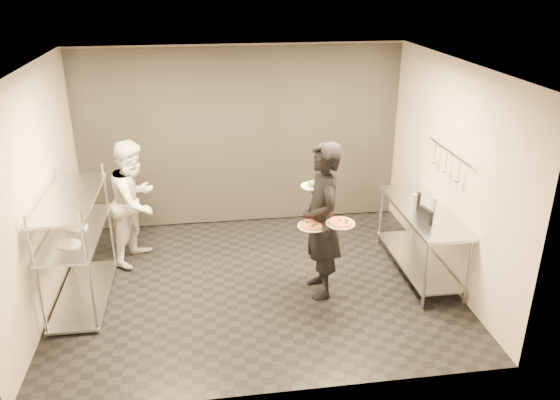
{
  "coord_description": "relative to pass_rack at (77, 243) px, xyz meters",
  "views": [
    {
      "loc": [
        -0.59,
        -6.1,
        3.78
      ],
      "look_at": [
        0.34,
        0.17,
        1.1
      ],
      "focal_mm": 35.0,
      "sensor_mm": 36.0,
      "label": 1
    }
  ],
  "objects": [
    {
      "name": "pos_monitor",
      "position": [
        4.21,
        -0.35,
        0.24
      ],
      "size": [
        0.1,
        0.26,
        0.18
      ],
      "primitive_type": "cube",
      "rotation": [
        0.0,
        0.0,
        0.19
      ],
      "color": "black",
      "rests_on": "prep_counter"
    },
    {
      "name": "bottle_green",
      "position": [
        4.17,
        -0.05,
        0.28
      ],
      "size": [
        0.07,
        0.07,
        0.25
      ],
      "primitive_type": "cylinder",
      "color": "gray",
      "rests_on": "prep_counter"
    },
    {
      "name": "utensil_rail",
      "position": [
        4.58,
        0.0,
        0.78
      ],
      "size": [
        0.07,
        1.2,
        0.31
      ],
      "color": "#ADAFB4",
      "rests_on": "room_shell"
    },
    {
      "name": "salad_plate",
      "position": [
        2.87,
        -0.03,
        0.59
      ],
      "size": [
        0.31,
        0.31,
        0.07
      ],
      "color": "silver",
      "rests_on": "waiter"
    },
    {
      "name": "pizza_plate_far",
      "position": [
        3.1,
        -0.52,
        0.3
      ],
      "size": [
        0.34,
        0.34,
        0.05
      ],
      "color": "silver",
      "rests_on": "waiter"
    },
    {
      "name": "chef",
      "position": [
        0.6,
        0.94,
        0.1
      ],
      "size": [
        0.95,
        1.04,
        1.73
      ],
      "primitive_type": "imported",
      "rotation": [
        0.0,
        0.0,
        1.14
      ],
      "color": "silver",
      "rests_on": "ground"
    },
    {
      "name": "pizza_plate_near",
      "position": [
        2.78,
        -0.44,
        0.25
      ],
      "size": [
        0.35,
        0.35,
        0.05
      ],
      "color": "silver",
      "rests_on": "waiter"
    },
    {
      "name": "room_shell",
      "position": [
        2.15,
        1.18,
        0.63
      ],
      "size": [
        5.0,
        4.0,
        2.8
      ],
      "color": "black",
      "rests_on": "ground"
    },
    {
      "name": "bottle_dark",
      "position": [
        4.27,
        0.04,
        0.26
      ],
      "size": [
        0.07,
        0.07,
        0.22
      ],
      "primitive_type": "cylinder",
      "color": "black",
      "rests_on": "prep_counter"
    },
    {
      "name": "prep_counter",
      "position": [
        4.33,
        0.0,
        -0.14
      ],
      "size": [
        0.6,
        1.8,
        0.92
      ],
      "color": "#ADAFB4",
      "rests_on": "ground"
    },
    {
      "name": "pass_rack",
      "position": [
        0.0,
        0.0,
        0.0
      ],
      "size": [
        0.6,
        1.6,
        1.5
      ],
      "color": "#ADAFB4",
      "rests_on": "ground"
    },
    {
      "name": "bottle_clear",
      "position": [
        4.41,
        -0.12,
        0.26
      ],
      "size": [
        0.06,
        0.06,
        0.21
      ],
      "primitive_type": "cylinder",
      "color": "gray",
      "rests_on": "prep_counter"
    },
    {
      "name": "waiter",
      "position": [
        2.93,
        -0.28,
        0.21
      ],
      "size": [
        0.51,
        0.74,
        1.97
      ],
      "primitive_type": "imported",
      "rotation": [
        0.0,
        0.0,
        -1.51
      ],
      "color": "black",
      "rests_on": "ground"
    }
  ]
}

